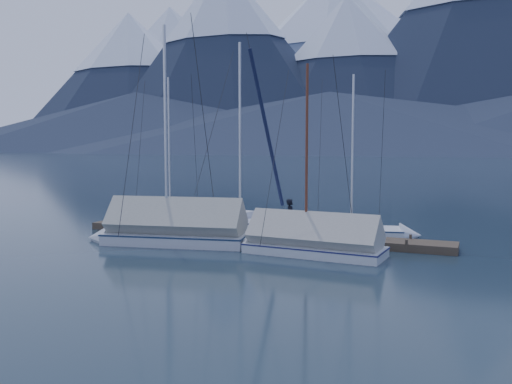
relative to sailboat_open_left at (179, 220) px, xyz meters
The scene contains 10 objects.
ground 7.67m from the sailboat_open_left, 39.43° to the right, with size 1000.00×1000.00×0.00m, color black.
mountain_range 370.36m from the sailboat_open_left, 88.43° to the left, with size 877.00×584.00×150.50m.
dock 6.59m from the sailboat_open_left, 25.86° to the right, with size 18.00×1.50×0.54m.
mooring_posts 6.14m from the sailboat_open_left, 27.89° to the right, with size 15.12×1.52×0.35m.
sailboat_open_left is the anchor object (origin of this frame).
sailboat_open_mid 4.50m from the sailboat_open_left, ahead, with size 8.36×4.12×10.65m.
sailboat_open_right 10.39m from the sailboat_open_left, ahead, with size 6.68×3.26×8.52m.
sailboat_covered_near 10.61m from the sailboat_open_left, 31.18° to the right, with size 6.62×2.80×8.45m.
sailboat_covered_far 6.26m from the sailboat_open_left, 65.25° to the right, with size 7.82×3.70×10.56m.
person 8.36m from the sailboat_open_left, 21.71° to the right, with size 0.59×0.39×1.62m, color black.
Camera 1 is at (9.72, -21.38, 4.45)m, focal length 38.00 mm.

